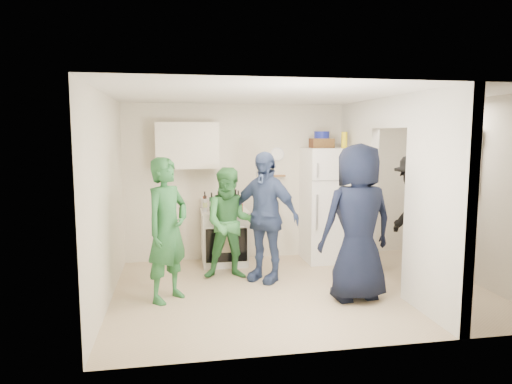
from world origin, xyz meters
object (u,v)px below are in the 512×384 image
stove (224,237)px  fridge (327,205)px  yellow_cup_stack_top (344,140)px  person_denim (264,217)px  wicker_basket (322,143)px  blue_bowl (322,135)px  person_green_center (231,223)px  person_navy (358,223)px  person_green_left (167,230)px  person_nook (415,217)px

stove → fridge: 1.73m
yellow_cup_stack_top → person_denim: bearing=-152.0°
wicker_basket → blue_bowl: size_ratio=1.46×
stove → yellow_cup_stack_top: bearing=-4.0°
wicker_basket → person_green_center: wicker_basket is taller
wicker_basket → yellow_cup_stack_top: yellow_cup_stack_top is taller
person_denim → person_navy: bearing=-1.1°
wicker_basket → blue_bowl: bearing=0.0°
yellow_cup_stack_top → person_green_left: bearing=-154.2°
fridge → person_navy: bearing=-97.3°
person_green_left → person_denim: 1.41m
stove → person_nook: size_ratio=0.48×
yellow_cup_stack_top → person_navy: (-0.45, -1.68, -0.98)m
fridge → blue_bowl: blue_bowl is taller
fridge → person_nook: 1.48m
stove → person_green_left: size_ratio=0.49×
stove → wicker_basket: (1.56, 0.02, 1.45)m
stove → fridge: size_ratio=0.47×
wicker_basket → person_green_center: 2.03m
stove → wicker_basket: bearing=0.7°
wicker_basket → person_denim: size_ratio=0.20×
fridge → wicker_basket: bearing=153.4°
stove → fridge: bearing=-1.0°
wicker_basket → person_navy: 2.05m
yellow_cup_stack_top → person_green_center: 2.27m
wicker_basket → person_green_left: 2.99m
person_green_center → person_nook: bearing=-5.9°
person_denim → person_nook: (2.06, -0.35, -0.01)m
person_green_center → person_nook: person_nook is taller
stove → person_green_center: 0.79m
person_nook → blue_bowl: bearing=-138.5°
blue_bowl → person_navy: bearing=-94.0°
wicker_basket → person_green_center: size_ratio=0.22×
person_navy → stove: bearing=-58.6°
blue_bowl → person_nook: blue_bowl is taller
stove → person_green_center: bearing=-89.0°
fridge → blue_bowl: (-0.10, 0.05, 1.11)m
yellow_cup_stack_top → person_navy: size_ratio=0.13×
stove → person_navy: bearing=-51.6°
blue_bowl → person_nook: bearing=-52.5°
blue_bowl → wicker_basket: bearing=0.0°
person_denim → person_navy: 1.34m
person_nook → person_green_left: bearing=-82.3°
yellow_cup_stack_top → person_green_left: 3.20m
person_green_center → person_denim: bearing=-15.5°
stove → blue_bowl: 2.22m
fridge → wicker_basket: 0.98m
stove → person_navy: (1.43, -1.81, 0.53)m
wicker_basket → person_green_left: bearing=-148.7°
fridge → yellow_cup_stack_top: yellow_cup_stack_top is taller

